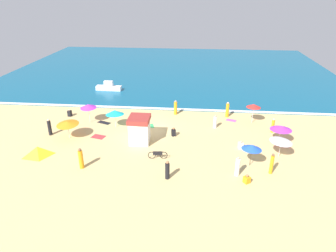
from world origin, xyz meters
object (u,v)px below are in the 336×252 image
(beachgoer_8, at_px, (247,179))
(beach_umbrella_0, at_px, (254,106))
(beach_umbrella_3, at_px, (115,112))
(beachgoer_10, at_px, (167,170))
(beachgoer_0, at_px, (70,113))
(beach_umbrella_5, at_px, (67,123))
(beachgoer_5, at_px, (174,132))
(beachgoer_11, at_px, (227,110))
(beach_tent, at_px, (38,151))
(beachgoer_9, at_px, (272,164))
(beachgoer_6, at_px, (81,159))
(beach_umbrella_2, at_px, (281,140))
(beachgoer_1, at_px, (238,167))
(lifeguard_cabana, at_px, (140,129))
(beachgoer_12, at_px, (241,145))
(beach_umbrella_4, at_px, (88,106))
(beachgoer_2, at_px, (215,122))
(beachgoer_4, at_px, (273,126))
(beach_umbrella_6, at_px, (281,128))
(beach_umbrella_1, at_px, (252,147))
(beachgoer_7, at_px, (176,108))
(beachgoer_3, at_px, (50,127))
(parked_bicycle, at_px, (158,155))
(small_boat_0, at_px, (109,87))

(beachgoer_8, bearing_deg, beach_umbrella_0, 79.52)
(beach_umbrella_3, xyz_separation_m, beachgoer_10, (6.88, -9.68, -1.02))
(beachgoer_0, bearing_deg, beach_umbrella_5, -68.45)
(beachgoer_0, xyz_separation_m, beachgoer_5, (13.21, -4.26, 0.03))
(beach_umbrella_5, height_order, beachgoer_11, beach_umbrella_5)
(beach_tent, distance_m, beachgoer_9, 21.15)
(beachgoer_0, bearing_deg, beachgoer_6, -63.48)
(beach_umbrella_3, bearing_deg, beach_umbrella_2, -16.69)
(beach_tent, relative_size, beachgoer_1, 1.48)
(beach_umbrella_2, relative_size, beachgoer_1, 1.41)
(lifeguard_cabana, bearing_deg, beachgoer_11, 38.89)
(beachgoer_5, bearing_deg, beachgoer_12, -17.89)
(beach_umbrella_3, height_order, beach_umbrella_4, beach_umbrella_4)
(beachgoer_2, bearing_deg, beachgoer_4, -5.45)
(beach_umbrella_4, height_order, beachgoer_12, beach_umbrella_4)
(beach_umbrella_5, xyz_separation_m, beachgoer_2, (15.39, 4.13, -1.03))
(beachgoer_6, xyz_separation_m, beachgoer_10, (7.64, -0.89, -0.13))
(beach_umbrella_6, relative_size, beachgoer_1, 1.25)
(beach_umbrella_1, xyz_separation_m, beachgoer_2, (-2.77, 7.83, -1.14))
(beach_tent, xyz_separation_m, beachgoer_4, (23.02, 7.50, 0.27))
(beach_umbrella_5, height_order, beach_tent, beach_umbrella_5)
(beachgoer_7, bearing_deg, beachgoer_3, -151.15)
(beachgoer_6, height_order, beachgoer_8, beachgoer_6)
(beach_umbrella_0, distance_m, parked_bicycle, 13.70)
(beach_umbrella_0, height_order, beachgoer_5, beach_umbrella_0)
(beach_umbrella_2, relative_size, beachgoer_3, 1.37)
(beachgoer_10, height_order, beachgoer_12, beachgoer_10)
(beachgoer_9, bearing_deg, beachgoer_2, 115.74)
(beachgoer_0, xyz_separation_m, beachgoer_11, (19.33, 1.67, 0.50))
(beach_tent, height_order, beachgoer_2, beachgoer_2)
(beachgoer_1, bearing_deg, beachgoer_12, 79.60)
(beachgoer_3, relative_size, beachgoer_5, 1.90)
(beachgoer_7, relative_size, beachgoer_9, 0.96)
(lifeguard_cabana, bearing_deg, beachgoer_6, -127.47)
(beach_umbrella_1, distance_m, beach_umbrella_6, 6.03)
(beach_umbrella_6, xyz_separation_m, beach_tent, (-23.20, -5.07, -1.13))
(beachgoer_1, relative_size, beachgoer_10, 1.08)
(beachgoer_5, relative_size, beachgoer_8, 1.26)
(beach_umbrella_0, xyz_separation_m, beach_umbrella_5, (-19.79, -5.93, -0.40))
(beachgoer_1, relative_size, beachgoer_8, 2.33)
(beachgoer_0, height_order, small_boat_0, small_boat_0)
(beach_umbrella_4, height_order, beachgoer_10, beach_umbrella_4)
(beach_umbrella_3, relative_size, parked_bicycle, 1.44)
(beach_umbrella_3, xyz_separation_m, beach_umbrella_5, (-4.15, -3.22, -0.07))
(beach_tent, xyz_separation_m, beachgoer_9, (21.12, -0.89, 0.41))
(beach_umbrella_3, height_order, parked_bicycle, beach_umbrella_3)
(beachgoer_0, xyz_separation_m, beachgoer_3, (-0.02, -5.29, 0.48))
(lifeguard_cabana, height_order, beach_umbrella_6, lifeguard_cabana)
(beachgoer_0, height_order, beachgoer_12, beachgoer_0)
(beach_umbrella_2, xyz_separation_m, beachgoer_0, (-23.40, 7.70, -1.35))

